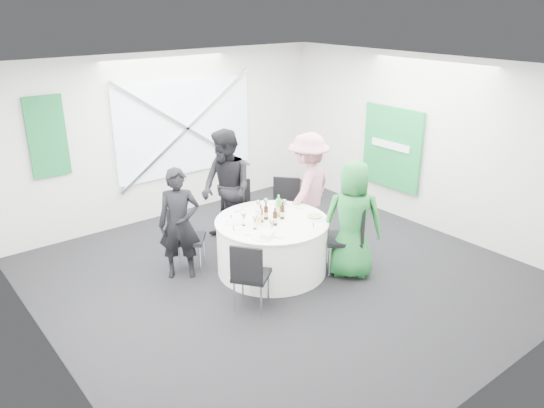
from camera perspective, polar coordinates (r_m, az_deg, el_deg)
floor at (r=7.41m, az=0.97°, el=-7.67°), size 6.00×6.00×0.00m
ceiling at (r=6.54m, az=1.13°, el=14.36°), size 6.00×6.00×0.00m
wall_back at (r=9.27m, az=-10.95°, el=7.22°), size 6.00×0.00×6.00m
wall_front at (r=5.09m, az=23.22°, el=-5.99°), size 6.00×0.00×6.00m
wall_left at (r=5.57m, az=-23.55°, el=-3.70°), size 0.00×6.00×6.00m
wall_right at (r=8.99m, az=16.05°, el=6.34°), size 0.00×6.00×6.00m
window_panel at (r=9.35m, az=-9.25°, el=8.08°), size 2.60×0.03×1.60m
window_brace_a at (r=9.31m, az=-9.12°, el=8.04°), size 2.63×0.05×1.84m
window_brace_b at (r=9.31m, az=-9.12°, el=8.04°), size 2.63×0.05×1.84m
green_banner at (r=8.44m, az=-23.02°, el=6.66°), size 0.55×0.04×1.20m
green_sign at (r=9.34m, az=12.74°, el=5.91°), size 0.05×1.20×1.40m
banquet_table at (r=7.38m, az=0.00°, el=-4.49°), size 1.56×1.56×0.76m
chair_back at (r=8.15m, az=-3.38°, el=-0.42°), size 0.52×0.53×0.98m
chair_back_left at (r=7.42m, az=-9.72°, el=-3.05°), size 0.62×0.62×0.97m
chair_back_right at (r=8.32m, az=1.43°, el=-0.00°), size 0.62×0.62×0.97m
chair_front_right at (r=7.32m, az=8.51°, el=-3.00°), size 0.66×0.66×1.03m
chair_front_left at (r=6.38m, az=-2.46°, el=-7.31°), size 0.58×0.58×0.91m
person_man_back_left at (r=7.19m, az=-9.94°, el=-2.12°), size 0.67×0.61×1.54m
person_man_back at (r=8.02m, az=-4.93°, el=1.62°), size 0.49×0.88×1.81m
person_woman_pink at (r=8.13m, az=3.90°, el=1.66°), size 1.24×0.91×1.74m
person_woman_green at (r=7.17m, az=8.67°, el=-1.72°), size 0.93×0.93×1.63m
plate_back at (r=7.67m, az=-2.47°, el=-0.31°), size 0.26×0.26×0.01m
plate_back_left at (r=7.18m, az=-4.01°, el=-1.91°), size 0.26×0.26×0.01m
plate_back_right at (r=7.74m, az=1.00°, el=-0.02°), size 0.25×0.25×0.04m
plate_front_right at (r=7.31m, az=4.61°, el=-1.41°), size 0.30×0.30×0.04m
plate_front_left at (r=6.71m, az=-1.07°, el=-3.56°), size 0.28×0.28×0.01m
napkin at (r=6.70m, az=-0.47°, el=-3.28°), size 0.22×0.20×0.05m
beer_bottle_a at (r=7.13m, az=-1.21°, el=-1.26°), size 0.06×0.06×0.25m
beer_bottle_b at (r=7.23m, az=-0.65°, el=-0.97°), size 0.06×0.06×0.24m
beer_bottle_c at (r=7.24m, az=1.11°, el=-0.93°), size 0.06×0.06×0.24m
beer_bottle_d at (r=7.03m, az=0.33°, el=-1.60°), size 0.06×0.06×0.25m
green_water_bottle at (r=7.31m, az=0.71°, el=-0.43°), size 0.08×0.08×0.31m
clear_water_bottle at (r=7.04m, az=-1.48°, el=-1.43°), size 0.08×0.08×0.28m
wine_glass_a at (r=6.78m, az=-0.00°, el=-2.21°), size 0.07×0.07×0.17m
wine_glass_b at (r=7.48m, az=1.31°, el=0.10°), size 0.07×0.07×0.17m
wine_glass_c at (r=7.02m, az=-3.07°, el=-1.38°), size 0.07×0.07×0.17m
wine_glass_d at (r=7.52m, az=-0.65°, el=0.21°), size 0.07×0.07×0.17m
wine_glass_e at (r=6.91m, az=-1.86°, el=-1.75°), size 0.07×0.07×0.17m
wine_glass_f at (r=7.46m, az=-1.50°, el=0.02°), size 0.07×0.07×0.17m
fork_a at (r=7.72m, az=-1.42°, el=-0.18°), size 0.15×0.02×0.01m
knife_a at (r=7.54m, az=-3.58°, el=-0.77°), size 0.15×0.02×0.01m
fork_b at (r=7.63m, az=2.84°, el=-0.48°), size 0.08×0.14×0.01m
knife_b at (r=7.75m, az=0.31°, el=-0.10°), size 0.09×0.14×0.01m
fork_c at (r=7.34m, az=-4.41°, el=-1.41°), size 0.09×0.13×0.01m
knife_c at (r=6.98m, az=-4.14°, el=-2.64°), size 0.08×0.14×0.01m
fork_d at (r=6.78m, az=-2.59°, el=-3.36°), size 0.10×0.13×0.01m
knife_d at (r=6.70m, az=0.54°, el=-3.66°), size 0.11×0.12×0.01m
fork_e at (r=7.10m, az=4.48°, el=-2.24°), size 0.10×0.13×0.01m
knife_e at (r=7.42m, az=4.19°, el=-1.17°), size 0.10×0.13×0.01m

